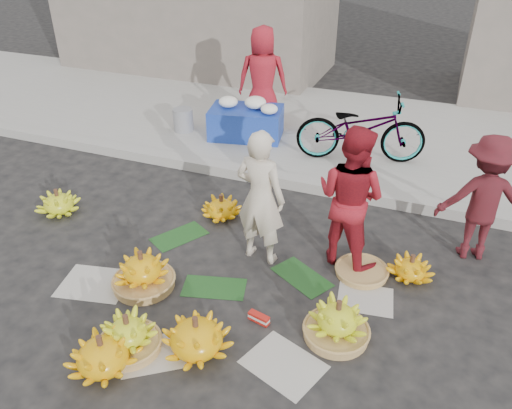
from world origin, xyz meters
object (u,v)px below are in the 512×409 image
(flower_table, at_px, (247,121))
(banana_bunch_4, at_px, (337,322))
(bicycle, at_px, (361,129))
(vendor_cream, at_px, (260,198))
(banana_bunch_0, at_px, (143,272))

(flower_table, bearing_deg, banana_bunch_4, -68.64)
(banana_bunch_4, relative_size, bicycle, 0.34)
(vendor_cream, height_order, flower_table, vendor_cream)
(banana_bunch_4, height_order, flower_table, flower_table)
(banana_bunch_0, height_order, banana_bunch_4, banana_bunch_0)
(banana_bunch_4, distance_m, bicycle, 3.64)
(bicycle, bearing_deg, vendor_cream, 154.19)
(banana_bunch_4, xyz_separation_m, flower_table, (-2.44, 3.77, 0.22))
(vendor_cream, relative_size, bicycle, 0.81)
(flower_table, bearing_deg, bicycle, -17.40)
(bicycle, bearing_deg, flower_table, 69.93)
(banana_bunch_0, height_order, flower_table, flower_table)
(banana_bunch_4, height_order, vendor_cream, vendor_cream)
(vendor_cream, bearing_deg, banana_bunch_0, 51.13)
(banana_bunch_0, distance_m, banana_bunch_4, 2.03)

